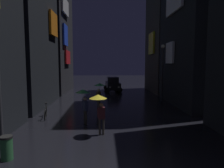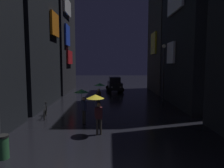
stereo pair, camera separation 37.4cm
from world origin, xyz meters
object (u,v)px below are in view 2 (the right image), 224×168
trash_bin (3,147)px  pedestrian_foreground_right_yellow (97,103)px  bicycle_parked_at_storefront (45,112)px  pedestrian_midstreet_centre_green (99,89)px  car_distant (115,84)px  pedestrian_near_crossing_green (82,97)px  streetlamp_right_far (164,66)px

trash_bin → pedestrian_foreground_right_yellow: bearing=36.2°
pedestrian_foreground_right_yellow → bicycle_parked_at_storefront: 5.27m
pedestrian_midstreet_centre_green → car_distant: bearing=82.3°
pedestrian_foreground_right_yellow → car_distant: pedestrian_foreground_right_yellow is taller
pedestrian_near_crossing_green → trash_bin: 5.33m
pedestrian_foreground_right_yellow → trash_bin: size_ratio=2.28×
pedestrian_foreground_right_yellow → car_distant: (1.30, 16.86, -0.74)m
pedestrian_near_crossing_green → streetlamp_right_far: bearing=46.2°
pedestrian_midstreet_centre_green → bicycle_parked_at_storefront: pedestrian_midstreet_centre_green is taller
pedestrian_near_crossing_green → bicycle_parked_at_storefront: size_ratio=1.18×
pedestrian_foreground_right_yellow → trash_bin: bearing=-143.8°
pedestrian_near_crossing_green → bicycle_parked_at_storefront: 3.35m
pedestrian_foreground_right_yellow → streetlamp_right_far: (5.84, 9.21, 1.78)m
streetlamp_right_far → pedestrian_near_crossing_green: bearing=-133.8°
pedestrian_foreground_right_yellow → bicycle_parked_at_storefront: (-3.76, 3.47, -1.28)m
car_distant → pedestrian_midstreet_centre_green: bearing=-97.7°
bicycle_parked_at_storefront → car_distant: 14.32m
pedestrian_foreground_right_yellow → pedestrian_near_crossing_green: same height
pedestrian_midstreet_centre_green → car_distant: 10.98m
pedestrian_foreground_right_yellow → streetlamp_right_far: bearing=57.6°
streetlamp_right_far → trash_bin: bearing=-128.4°
pedestrian_foreground_right_yellow → streetlamp_right_far: size_ratio=0.38×
pedestrian_midstreet_centre_green → bicycle_parked_at_storefront: size_ratio=1.18×
streetlamp_right_far → trash_bin: size_ratio=5.94×
pedestrian_near_crossing_green → car_distant: pedestrian_near_crossing_green is taller
streetlamp_right_far → car_distant: bearing=120.7°
car_distant → bicycle_parked_at_storefront: bearing=-110.7°
streetlamp_right_far → trash_bin: 15.27m
pedestrian_near_crossing_green → streetlamp_right_far: streetlamp_right_far is taller
pedestrian_near_crossing_green → bicycle_parked_at_storefront: bearing=152.8°
pedestrian_foreground_right_yellow → car_distant: size_ratio=0.50×
pedestrian_midstreet_centre_green → car_distant: (1.48, 10.85, -0.74)m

